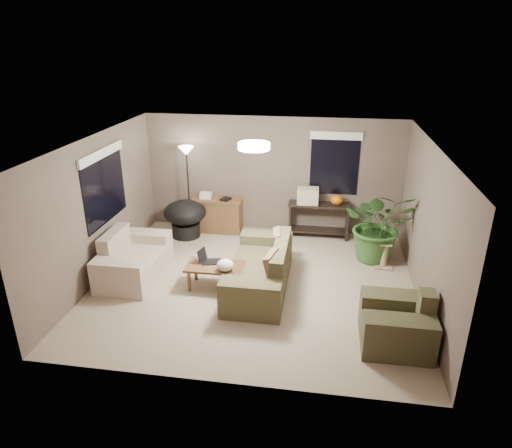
% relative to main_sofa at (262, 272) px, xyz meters
% --- Properties ---
extents(room_shell, '(5.50, 5.50, 5.50)m').
position_rel_main_sofa_xyz_m(room_shell, '(-0.14, 0.08, 0.96)').
color(room_shell, tan).
rests_on(room_shell, ground).
extents(main_sofa, '(0.95, 2.20, 0.85)m').
position_rel_main_sofa_xyz_m(main_sofa, '(0.00, 0.00, 0.00)').
color(main_sofa, '#444129').
rests_on(main_sofa, ground).
extents(throw_pillows, '(0.32, 1.38, 0.47)m').
position_rel_main_sofa_xyz_m(throw_pillows, '(0.26, -0.00, 0.36)').
color(throw_pillows, '#8C7251').
rests_on(throw_pillows, main_sofa).
extents(loveseat, '(0.90, 1.60, 0.85)m').
position_rel_main_sofa_xyz_m(loveseat, '(-2.34, 0.04, 0.00)').
color(loveseat, beige).
rests_on(loveseat, ground).
extents(armchair, '(0.95, 1.00, 0.85)m').
position_rel_main_sofa_xyz_m(armchair, '(2.09, -1.25, 0.00)').
color(armchair, brown).
rests_on(armchair, ground).
extents(coffee_table, '(1.00, 0.55, 0.42)m').
position_rel_main_sofa_xyz_m(coffee_table, '(-0.77, -0.13, 0.06)').
color(coffee_table, brown).
rests_on(coffee_table, ground).
extents(laptop, '(0.41, 0.31, 0.24)m').
position_rel_main_sofa_xyz_m(laptop, '(-0.94, -0.03, 0.19)').
color(laptop, black).
rests_on(laptop, coffee_table).
extents(plastic_bag, '(0.34, 0.32, 0.20)m').
position_rel_main_sofa_xyz_m(plastic_bag, '(-0.57, -0.28, 0.22)').
color(plastic_bag, white).
rests_on(plastic_bag, coffee_table).
extents(desk, '(1.10, 0.50, 0.75)m').
position_rel_main_sofa_xyz_m(desk, '(-1.31, 2.29, 0.08)').
color(desk, brown).
rests_on(desk, ground).
extents(desk_papers, '(0.71, 0.30, 0.12)m').
position_rel_main_sofa_xyz_m(desk_papers, '(-1.47, 2.28, 0.51)').
color(desk_papers, silver).
rests_on(desk_papers, desk).
extents(console_table, '(1.30, 0.40, 0.75)m').
position_rel_main_sofa_xyz_m(console_table, '(0.90, 2.31, 0.14)').
color(console_table, black).
rests_on(console_table, ground).
extents(pumpkin, '(0.33, 0.33, 0.21)m').
position_rel_main_sofa_xyz_m(pumpkin, '(1.25, 2.31, 0.56)').
color(pumpkin, orange).
rests_on(pumpkin, console_table).
extents(cardboard_box, '(0.45, 0.34, 0.33)m').
position_rel_main_sofa_xyz_m(cardboard_box, '(0.65, 2.31, 0.62)').
color(cardboard_box, beige).
rests_on(cardboard_box, console_table).
extents(papasan_chair, '(1.11, 1.11, 0.80)m').
position_rel_main_sofa_xyz_m(papasan_chair, '(-1.92, 1.89, 0.17)').
color(papasan_chair, black).
rests_on(papasan_chair, ground).
extents(floor_lamp, '(0.32, 0.32, 1.91)m').
position_rel_main_sofa_xyz_m(floor_lamp, '(-1.90, 2.14, 1.30)').
color(floor_lamp, black).
rests_on(floor_lamp, ground).
extents(ceiling_fixture, '(0.50, 0.50, 0.10)m').
position_rel_main_sofa_xyz_m(ceiling_fixture, '(-0.14, 0.08, 2.15)').
color(ceiling_fixture, white).
rests_on(ceiling_fixture, room_shell).
extents(houseplant, '(1.30, 1.44, 1.13)m').
position_rel_main_sofa_xyz_m(houseplant, '(2.04, 1.39, 0.27)').
color(houseplant, '#2D5923').
rests_on(houseplant, ground).
extents(cat_scratching_post, '(0.32, 0.32, 0.50)m').
position_rel_main_sofa_xyz_m(cat_scratching_post, '(2.15, 1.08, -0.08)').
color(cat_scratching_post, tan).
rests_on(cat_scratching_post, ground).
extents(window_left, '(0.05, 1.56, 1.33)m').
position_rel_main_sofa_xyz_m(window_left, '(-2.87, 0.38, 1.49)').
color(window_left, black).
rests_on(window_left, room_shell).
extents(window_back, '(1.06, 0.05, 1.33)m').
position_rel_main_sofa_xyz_m(window_back, '(1.16, 2.56, 1.49)').
color(window_back, black).
rests_on(window_back, room_shell).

